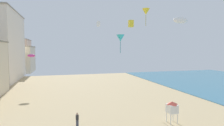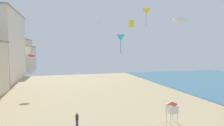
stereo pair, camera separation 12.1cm
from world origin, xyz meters
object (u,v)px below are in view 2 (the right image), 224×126
(kite_flyer, at_px, (77,119))
(kite_white_parafoil, at_px, (181,20))
(kite_white_box, at_px, (99,24))
(kite_yellow_delta, at_px, (146,12))
(kite_magenta_parafoil_2, at_px, (32,56))
(kite_cyan_delta, at_px, (121,38))
(lifeguard_stand, at_px, (172,108))
(kite_yellow_box, at_px, (131,24))

(kite_flyer, relative_size, kite_white_parafoil, 0.64)
(kite_flyer, xyz_separation_m, kite_white_box, (6.09, 17.77, 13.22))
(kite_flyer, distance_m, kite_yellow_delta, 25.23)
(kite_magenta_parafoil_2, relative_size, kite_white_parafoil, 0.65)
(kite_yellow_delta, bearing_deg, kite_cyan_delta, -176.49)
(kite_flyer, relative_size, lifeguard_stand, 0.64)
(kite_white_parafoil, bearing_deg, kite_yellow_box, 97.52)
(kite_flyer, relative_size, kite_white_box, 1.62)
(kite_white_parafoil, bearing_deg, kite_magenta_parafoil_2, 140.20)
(kite_magenta_parafoil_2, height_order, kite_cyan_delta, kite_cyan_delta)
(kite_cyan_delta, bearing_deg, kite_white_box, 125.77)
(lifeguard_stand, bearing_deg, kite_magenta_parafoil_2, 140.44)
(kite_white_box, relative_size, kite_yellow_delta, 0.30)
(kite_flyer, relative_size, kite_yellow_delta, 0.49)
(kite_white_box, distance_m, kite_magenta_parafoil_2, 17.01)
(kite_white_box, height_order, kite_magenta_parafoil_2, kite_white_box)
(kite_flyer, bearing_deg, kite_white_box, -32.35)
(kite_magenta_parafoil_2, distance_m, kite_cyan_delta, 21.10)
(kite_yellow_box, distance_m, kite_white_parafoil, 15.86)
(lifeguard_stand, bearing_deg, kite_cyan_delta, 110.92)
(kite_flyer, relative_size, kite_magenta_parafoil_2, 0.99)
(kite_flyer, height_order, kite_white_box, kite_white_box)
(kite_yellow_delta, xyz_separation_m, kite_white_parafoil, (1.51, -9.02, -2.97))
(lifeguard_stand, xyz_separation_m, kite_yellow_box, (3.25, 21.88, 12.97))
(kite_white_box, bearing_deg, kite_flyer, -108.91)
(kite_yellow_delta, distance_m, kite_magenta_parafoil_2, 26.82)
(kite_white_box, relative_size, kite_cyan_delta, 0.29)
(lifeguard_stand, relative_size, kite_cyan_delta, 0.73)
(kite_cyan_delta, bearing_deg, kite_flyer, -125.48)
(kite_yellow_delta, bearing_deg, kite_white_parafoil, -80.51)
(kite_flyer, relative_size, kite_yellow_box, 1.03)
(kite_white_parafoil, bearing_deg, kite_flyer, -164.59)
(lifeguard_stand, bearing_deg, kite_flyer, -174.15)
(lifeguard_stand, relative_size, kite_white_parafoil, 1.00)
(kite_white_parafoil, bearing_deg, kite_yellow_delta, 99.49)
(lifeguard_stand, distance_m, kite_yellow_box, 25.64)
(kite_magenta_parafoil_2, bearing_deg, kite_cyan_delta, -33.59)
(kite_white_box, xyz_separation_m, kite_white_parafoil, (10.22, -13.27, -0.87))
(kite_magenta_parafoil_2, bearing_deg, kite_yellow_box, -11.57)
(kite_white_parafoil, xyz_separation_m, kite_cyan_delta, (-6.91, 8.68, -2.31))
(kite_white_box, height_order, kite_white_parafoil, kite_white_box)
(kite_yellow_box, relative_size, kite_white_box, 1.57)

